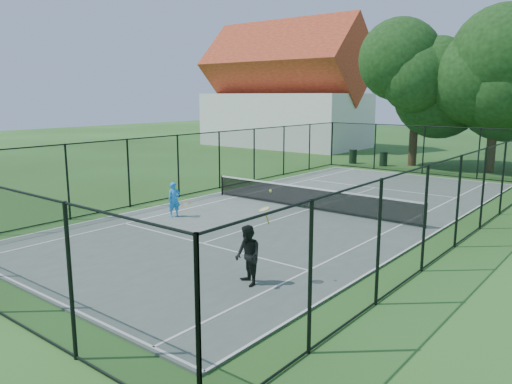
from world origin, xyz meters
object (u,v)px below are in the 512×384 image
Objects in this scene: tennis_net at (309,197)px; player_black at (248,255)px; trash_bin_left at (353,156)px; trash_bin_right at (383,159)px; player_blue at (174,200)px.

tennis_net is 4.13× the size of player_black.
player_black is (9.21, -22.99, 0.34)m from trash_bin_left.
trash_bin_left is at bearing -177.33° from trash_bin_right.
tennis_net is 7.28× the size of player_blue.
player_blue is 0.57× the size of player_black.
tennis_net is 5.66m from player_blue.
tennis_net is at bearing 52.09° from player_blue.
trash_bin_left is 2.30m from trash_bin_right.
player_black is at bearing -67.22° from tennis_net.
player_black reaches higher than player_blue.
tennis_net reaches higher than trash_bin_right.
tennis_net is 10.17× the size of trash_bin_left.
player_black is (6.90, -23.10, 0.34)m from trash_bin_right.
trash_bin_left is at bearing 96.73° from player_blue.
trash_bin_right is (2.30, 0.11, -0.00)m from trash_bin_left.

